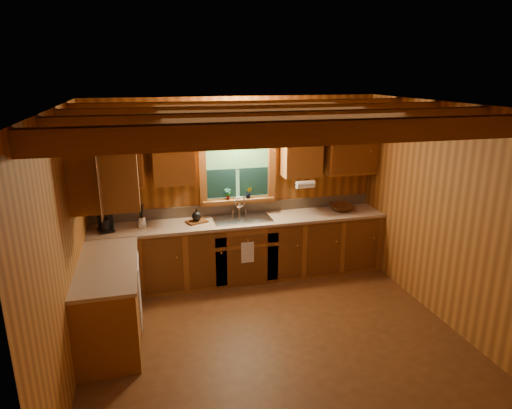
{
  "coord_description": "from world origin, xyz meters",
  "views": [
    {
      "loc": [
        -1.31,
        -4.28,
        2.92
      ],
      "look_at": [
        0.0,
        0.8,
        1.35
      ],
      "focal_mm": 31.15,
      "sensor_mm": 36.0,
      "label": 1
    }
  ],
  "objects": [
    {
      "name": "wicker_basket",
      "position": [
        1.56,
        1.62,
        0.94
      ],
      "size": [
        0.38,
        0.38,
        0.09
      ],
      "primitive_type": "imported",
      "rotation": [
        0.0,
        0.0,
        0.06
      ],
      "color": "#48230C",
      "rests_on": "countertop"
    },
    {
      "name": "potted_plant_right",
      "position": [
        0.15,
        1.81,
        1.23
      ],
      "size": [
        0.11,
        0.1,
        0.17
      ],
      "primitive_type": "imported",
      "rotation": [
        0.0,
        0.0,
        -0.23
      ],
      "color": "brown",
      "rests_on": "window_sill"
    },
    {
      "name": "ceiling_beams",
      "position": [
        0.0,
        0.0,
        2.49
      ],
      "size": [
        4.2,
        2.54,
        0.18
      ],
      "color": "brown",
      "rests_on": "room"
    },
    {
      "name": "potted_plant_left",
      "position": [
        -0.16,
        1.81,
        1.23
      ],
      "size": [
        0.1,
        0.07,
        0.18
      ],
      "primitive_type": "imported",
      "rotation": [
        0.0,
        0.0,
        0.03
      ],
      "color": "brown",
      "rests_on": "window_sill"
    },
    {
      "name": "wall_sconce",
      "position": [
        0.0,
        1.75,
        2.16
      ],
      "size": [
        0.45,
        0.21,
        0.17
      ],
      "color": "black",
      "rests_on": "room"
    },
    {
      "name": "base_cabinets",
      "position": [
        -0.49,
        1.28,
        0.43
      ],
      "size": [
        4.2,
        2.22,
        0.86
      ],
      "color": "brown",
      "rests_on": "ground"
    },
    {
      "name": "window",
      "position": [
        0.0,
        1.87,
        1.53
      ],
      "size": [
        1.12,
        0.08,
        1.0
      ],
      "color": "brown",
      "rests_on": "room"
    },
    {
      "name": "utensil_crock",
      "position": [
        -1.4,
        1.61,
        0.98
      ],
      "size": [
        0.12,
        0.12,
        0.33
      ],
      "rotation": [
        0.0,
        0.0,
        0.07
      ],
      "color": "silver",
      "rests_on": "countertop"
    },
    {
      "name": "room",
      "position": [
        0.0,
        0.0,
        1.3
      ],
      "size": [
        4.2,
        4.2,
        4.2
      ],
      "color": "#5B3316",
      "rests_on": "ground"
    },
    {
      "name": "dishwasher_panel",
      "position": [
        -1.47,
        0.68,
        0.43
      ],
      "size": [
        0.02,
        0.6,
        0.8
      ],
      "primitive_type": "cube",
      "color": "white",
      "rests_on": "base_cabinets"
    },
    {
      "name": "teakettle",
      "position": [
        -0.65,
        1.62,
        0.99
      ],
      "size": [
        0.13,
        0.13,
        0.17
      ],
      "rotation": [
        0.0,
        0.0,
        0.09
      ],
      "color": "black",
      "rests_on": "cutting_board"
    },
    {
      "name": "cutting_board",
      "position": [
        -0.65,
        1.62,
        0.91
      ],
      "size": [
        0.33,
        0.28,
        0.02
      ],
      "primitive_type": "cube",
      "rotation": [
        0.0,
        0.0,
        0.36
      ],
      "color": "brown",
      "rests_on": "countertop"
    },
    {
      "name": "backsplash",
      "position": [
        0.0,
        1.89,
        0.98
      ],
      "size": [
        4.2,
        0.02,
        0.16
      ],
      "primitive_type": "cube",
      "color": "tan",
      "rests_on": "room"
    },
    {
      "name": "upper_cabinets",
      "position": [
        -0.56,
        1.42,
        1.84
      ],
      "size": [
        4.19,
        1.77,
        0.78
      ],
      "color": "brown",
      "rests_on": "room"
    },
    {
      "name": "paper_towel_roll",
      "position": [
        0.92,
        1.53,
        1.37
      ],
      "size": [
        0.27,
        0.11,
        0.11
      ],
      "primitive_type": "cylinder",
      "rotation": [
        0.0,
        1.57,
        0.0
      ],
      "color": "white",
      "rests_on": "upper_cabinets"
    },
    {
      "name": "countertop",
      "position": [
        -0.48,
        1.29,
        0.88
      ],
      "size": [
        4.2,
        2.24,
        0.04
      ],
      "color": "tan",
      "rests_on": "base_cabinets"
    },
    {
      "name": "dish_towel",
      "position": [
        0.0,
        1.26,
        0.52
      ],
      "size": [
        0.18,
        0.01,
        0.3
      ],
      "primitive_type": "cube",
      "color": "white",
      "rests_on": "base_cabinets"
    },
    {
      "name": "sink",
      "position": [
        0.0,
        1.6,
        0.86
      ],
      "size": [
        0.82,
        0.48,
        0.43
      ],
      "color": "silver",
      "rests_on": "countertop"
    },
    {
      "name": "coffee_maker",
      "position": [
        -1.86,
        1.59,
        1.06
      ],
      "size": [
        0.19,
        0.24,
        0.33
      ],
      "rotation": [
        0.0,
        0.0,
        0.29
      ],
      "color": "black",
      "rests_on": "countertop"
    },
    {
      "name": "window_sill",
      "position": [
        0.0,
        1.82,
        1.12
      ],
      "size": [
        1.06,
        0.14,
        0.04
      ],
      "primitive_type": "cube",
      "color": "brown",
      "rests_on": "room"
    }
  ]
}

